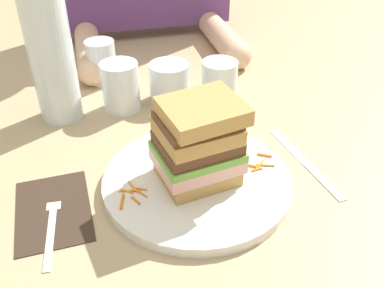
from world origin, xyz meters
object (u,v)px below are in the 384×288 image
(main_plate, at_px, (197,181))
(sandwich, at_px, (198,142))
(empty_tumbler_1, at_px, (101,62))
(napkin_dark, at_px, (53,210))
(empty_tumbler_2, at_px, (121,87))
(empty_tumbler_0, at_px, (167,83))
(water_bottle, at_px, (49,45))
(juice_glass, at_px, (219,84))
(fork, at_px, (52,219))
(knife, at_px, (307,164))

(main_plate, xyz_separation_m, sandwich, (0.00, -0.00, 0.07))
(empty_tumbler_1, bearing_deg, napkin_dark, -104.96)
(empty_tumbler_1, relative_size, empty_tumbler_2, 0.95)
(empty_tumbler_1, bearing_deg, main_plate, -74.69)
(sandwich, xyz_separation_m, empty_tumbler_2, (-0.08, 0.26, -0.03))
(napkin_dark, height_order, empty_tumbler_0, empty_tumbler_0)
(main_plate, relative_size, empty_tumbler_0, 3.62)
(empty_tumbler_1, bearing_deg, sandwich, -74.61)
(main_plate, height_order, sandwich, sandwich)
(sandwich, height_order, water_bottle, water_bottle)
(water_bottle, distance_m, empty_tumbler_2, 0.15)
(juice_glass, height_order, water_bottle, water_bottle)
(main_plate, xyz_separation_m, juice_glass, (0.11, 0.24, 0.03))
(water_bottle, height_order, empty_tumbler_2, water_bottle)
(water_bottle, bearing_deg, sandwich, -53.24)
(main_plate, relative_size, fork, 1.71)
(knife, xyz_separation_m, juice_glass, (-0.08, 0.24, 0.04))
(main_plate, height_order, napkin_dark, main_plate)
(sandwich, bearing_deg, empty_tumbler_2, 107.37)
(juice_glass, bearing_deg, fork, -140.44)
(fork, distance_m, empty_tumbler_2, 0.32)
(napkin_dark, distance_m, water_bottle, 0.30)
(empty_tumbler_2, bearing_deg, empty_tumbler_1, 101.30)
(knife, xyz_separation_m, empty_tumbler_2, (-0.27, 0.26, 0.05))
(knife, relative_size, empty_tumbler_0, 2.55)
(sandwich, height_order, empty_tumbler_1, sandwich)
(juice_glass, distance_m, empty_tumbler_2, 0.19)
(main_plate, relative_size, napkin_dark, 1.86)
(sandwich, xyz_separation_m, empty_tumbler_1, (-0.11, 0.39, -0.03))
(main_plate, relative_size, empty_tumbler_1, 3.12)
(main_plate, relative_size, empty_tumbler_2, 2.98)
(main_plate, relative_size, water_bottle, 0.89)
(fork, xyz_separation_m, juice_glass, (0.32, 0.27, 0.03))
(water_bottle, bearing_deg, knife, -33.94)
(water_bottle, relative_size, empty_tumbler_1, 3.50)
(fork, relative_size, empty_tumbler_2, 1.75)
(sandwich, bearing_deg, empty_tumbler_1, 105.39)
(empty_tumbler_2, bearing_deg, knife, -43.71)
(water_bottle, xyz_separation_m, empty_tumbler_0, (0.21, 0.01, -0.10))
(sandwich, distance_m, fork, 0.23)
(main_plate, height_order, knife, main_plate)
(juice_glass, distance_m, empty_tumbler_0, 0.10)
(sandwich, bearing_deg, knife, 1.67)
(knife, height_order, water_bottle, water_bottle)
(napkin_dark, bearing_deg, main_plate, 0.61)
(main_plate, bearing_deg, napkin_dark, -179.39)
(empty_tumbler_0, bearing_deg, napkin_dark, -129.15)
(fork, relative_size, water_bottle, 0.52)
(fork, xyz_separation_m, empty_tumbler_2, (0.13, 0.28, 0.04))
(main_plate, distance_m, empty_tumbler_0, 0.27)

